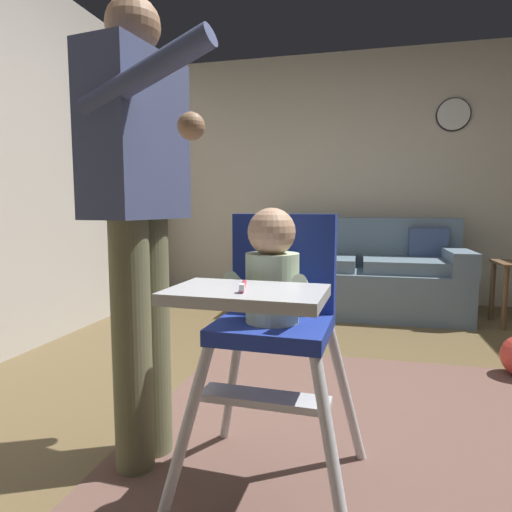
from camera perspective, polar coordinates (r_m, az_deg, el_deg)
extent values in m
cube|color=brown|center=(2.20, 12.92, -20.96)|extent=(5.90, 6.86, 0.10)
cube|color=beige|center=(4.63, 13.77, 9.80)|extent=(5.10, 0.06, 2.50)
cube|color=brown|center=(1.90, 15.55, -23.99)|extent=(2.02, 2.25, 0.01)
cube|color=slate|center=(4.11, 13.24, -4.43)|extent=(1.81, 0.84, 0.40)
cube|color=slate|center=(4.38, 13.41, 1.90)|extent=(1.81, 0.22, 0.46)
cube|color=slate|center=(4.15, 2.01, 0.03)|extent=(0.20, 0.84, 0.20)
cube|color=slate|center=(4.15, 24.69, -0.56)|extent=(0.20, 0.84, 0.20)
cube|color=slate|center=(4.04, 7.89, -0.84)|extent=(0.70, 0.60, 0.11)
cube|color=slate|center=(4.04, 18.76, -1.12)|extent=(0.70, 0.60, 0.11)
cube|color=#3D4C75|center=(4.30, 21.50, 1.14)|extent=(0.35, 0.13, 0.34)
cylinder|color=silver|center=(1.42, -9.50, -22.41)|extent=(0.17, 0.16, 0.55)
cylinder|color=silver|center=(1.32, 9.90, -24.97)|extent=(0.16, 0.17, 0.55)
cylinder|color=silver|center=(1.79, -3.16, -16.09)|extent=(0.16, 0.17, 0.55)
cylinder|color=silver|center=(1.71, 11.60, -17.37)|extent=(0.17, 0.16, 0.55)
cube|color=#1F3498|center=(1.44, 2.24, -9.32)|extent=(0.38, 0.38, 0.05)
cube|color=#1F3498|center=(1.54, 3.61, -0.83)|extent=(0.36, 0.09, 0.34)
cube|color=silver|center=(1.13, -1.30, -5.05)|extent=(0.41, 0.28, 0.03)
cube|color=silver|center=(1.40, 1.08, -18.16)|extent=(0.40, 0.12, 0.02)
cylinder|color=#B6CDAA|center=(1.39, 2.06, -4.15)|extent=(0.18, 0.18, 0.22)
sphere|color=tan|center=(1.36, 1.99, 3.17)|extent=(0.15, 0.15, 0.15)
cylinder|color=#B6CDAA|center=(1.38, -2.60, -3.77)|extent=(0.05, 0.15, 0.10)
cylinder|color=#B6CDAA|center=(1.32, 6.06, -4.19)|extent=(0.05, 0.15, 0.10)
cylinder|color=#CC384C|center=(1.12, -1.78, -3.97)|extent=(0.04, 0.13, 0.01)
cube|color=white|center=(1.07, -1.95, -4.11)|extent=(0.02, 0.03, 0.02)
cylinder|color=#6A6A49|center=(1.66, -15.95, -11.36)|extent=(0.14, 0.14, 0.91)
cylinder|color=#6A6A49|center=(1.75, -13.50, -10.35)|extent=(0.14, 0.14, 0.91)
cube|color=#424B71|center=(1.65, -15.43, 14.70)|extent=(0.26, 0.42, 0.57)
sphere|color=#997051|center=(1.75, -15.84, 27.02)|extent=(0.19, 0.19, 0.19)
cylinder|color=#424B71|center=(1.44, -14.54, 21.98)|extent=(0.48, 0.14, 0.23)
sphere|color=#997051|center=(1.32, -8.55, 16.44)|extent=(0.08, 0.08, 0.08)
cylinder|color=#424B71|center=(1.84, -10.79, 13.90)|extent=(0.07, 0.07, 0.52)
cylinder|color=brown|center=(3.92, 29.74, -4.88)|extent=(0.04, 0.04, 0.50)
cylinder|color=brown|center=(4.24, 28.48, -4.01)|extent=(0.04, 0.04, 0.50)
cylinder|color=white|center=(4.73, 24.39, 16.50)|extent=(0.29, 0.03, 0.29)
cylinder|color=black|center=(4.74, 24.35, 16.47)|extent=(0.31, 0.02, 0.31)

